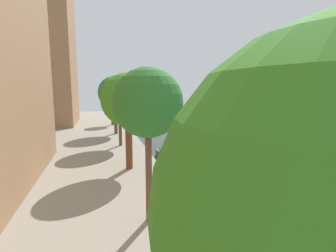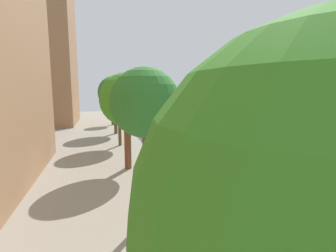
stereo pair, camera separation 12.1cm
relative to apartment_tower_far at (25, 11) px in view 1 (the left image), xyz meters
The scene contains 15 objects.
ground_plane 25.99m from the apartment_tower_far, 42.94° to the right, with size 84.00×84.00×0.00m, color #2D3833.
apartment_tower_far is the anchor object (origin of this frame).
low_block_right 35.97m from the apartment_tower_far, 10.84° to the left, with size 10.00×11.05×6.62m, color brown.
street_tree_1 29.24m from the apartment_tower_far, 70.41° to the right, with size 2.12×2.12×4.81m.
street_tree_2 24.50m from the apartment_tower_far, 65.72° to the right, with size 2.75×2.75×5.01m.
street_tree_3 19.84m from the apartment_tower_far, 57.96° to the right, with size 2.86×2.86×5.18m.
street_tree_4 16.16m from the apartment_tower_far, 45.63° to the right, with size 3.11×3.11×5.45m.
street_tree_5 14.05m from the apartment_tower_far, 19.16° to the right, with size 2.17×2.17×4.16m.
parked_car 27.86m from the apartment_tower_far, 10.63° to the right, with size 1.79×4.08×1.40m.
moored_boat_left_1 30.49m from the apartment_tower_far, 62.63° to the right, with size 1.41×3.15×0.85m.
moored_boat_left_2 24.88m from the apartment_tower_far, 52.45° to the right, with size 1.33×3.43×0.79m.
moored_boat_right_2 29.92m from the apartment_tower_far, 42.51° to the right, with size 1.41×3.54×0.78m.
moored_boat_right_3 25.99m from the apartment_tower_far, 26.50° to the right, with size 1.48×3.41×0.57m.
moored_boat_right_4 24.12m from the apartment_tower_far, ahead, with size 1.87×4.58×0.82m.
moored_boat_right_5 24.44m from the apartment_tower_far, 15.99° to the left, with size 1.57×3.25×0.96m.
Camera 1 is at (-8.10, -18.59, 5.11)m, focal length 26.68 mm.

